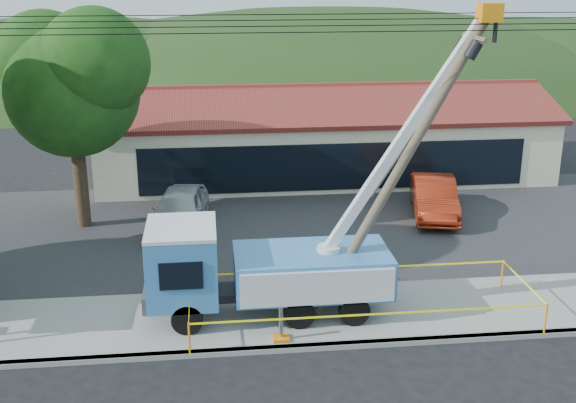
% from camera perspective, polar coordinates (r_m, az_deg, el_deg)
% --- Properties ---
extents(ground, '(120.00, 120.00, 0.00)m').
position_cam_1_polar(ground, '(18.98, -0.01, -14.92)').
color(ground, black).
rests_on(ground, ground).
extents(curb, '(60.00, 0.25, 0.15)m').
position_cam_1_polar(curb, '(20.72, -0.67, -11.58)').
color(curb, gray).
rests_on(curb, ground).
extents(sidewalk, '(60.00, 4.00, 0.15)m').
position_cam_1_polar(sidewalk, '(22.38, -1.17, -9.16)').
color(sidewalk, gray).
rests_on(sidewalk, ground).
extents(parking_lot, '(60.00, 12.00, 0.10)m').
position_cam_1_polar(parking_lot, '(29.70, -2.60, -2.10)').
color(parking_lot, '#28282B').
rests_on(parking_lot, ground).
extents(strip_mall, '(22.50, 8.53, 4.67)m').
position_cam_1_polar(strip_mall, '(37.21, 2.68, 5.07)').
color(strip_mall, beige).
rests_on(strip_mall, ground).
extents(tree_lot, '(6.30, 5.60, 8.94)m').
position_cam_1_polar(tree_lot, '(29.54, -16.78, 9.40)').
color(tree_lot, '#332316').
rests_on(tree_lot, ground).
extents(hill_west, '(78.40, 56.00, 28.00)m').
position_cam_1_polar(hill_west, '(72.75, -17.07, 9.32)').
color(hill_west, '#203A15').
rests_on(hill_west, ground).
extents(hill_center, '(89.60, 64.00, 32.00)m').
position_cam_1_polar(hill_center, '(72.50, 3.03, 10.06)').
color(hill_center, '#203A15').
rests_on(hill_center, ground).
extents(hill_east, '(72.80, 52.00, 26.00)m').
position_cam_1_polar(hill_east, '(78.28, 17.85, 9.84)').
color(hill_east, '#203A15').
rests_on(hill_east, ground).
extents(utility_truck, '(10.23, 3.95, 9.21)m').
position_cam_1_polar(utility_truck, '(21.88, -2.06, -5.02)').
color(utility_truck, black).
rests_on(utility_truck, ground).
extents(leaning_pole, '(4.98, 1.73, 9.10)m').
position_cam_1_polar(leaning_pole, '(21.38, 9.38, 3.64)').
color(leaning_pole, brown).
rests_on(leaning_pole, ground).
extents(caution_tape, '(10.32, 3.28, 0.95)m').
position_cam_1_polar(caution_tape, '(22.09, 5.77, -7.39)').
color(caution_tape, orange).
rests_on(caution_tape, ground).
extents(car_silver, '(2.64, 5.16, 1.68)m').
position_cam_1_polar(car_silver, '(29.74, -8.45, -2.36)').
color(car_silver, '#B1B4B8').
rests_on(car_silver, ground).
extents(car_red, '(2.66, 5.16, 1.62)m').
position_cam_1_polar(car_red, '(31.66, 11.38, -1.23)').
color(car_red, maroon).
rests_on(car_red, ground).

